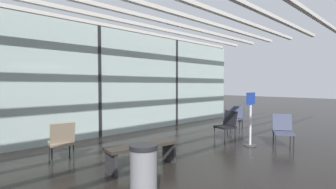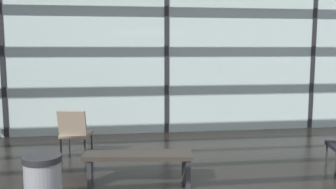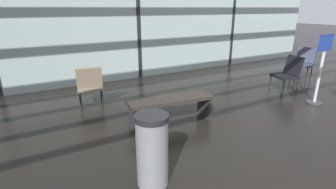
{
  "view_description": "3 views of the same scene",
  "coord_description": "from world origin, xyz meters",
  "px_view_note": "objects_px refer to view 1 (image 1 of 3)",
  "views": [
    {
      "loc": [
        -3.84,
        -1.82,
        1.65
      ],
      "look_at": [
        1.38,
        3.51,
        1.35
      ],
      "focal_mm": 26.23,
      "sensor_mm": 36.0,
      "label": 1
    },
    {
      "loc": [
        -1.05,
        -2.85,
        1.9
      ],
      "look_at": [
        -0.09,
        4.22,
        1.0
      ],
      "focal_mm": 38.41,
      "sensor_mm": 36.0,
      "label": 2
    },
    {
      "loc": [
        -2.9,
        -1.53,
        1.93
      ],
      "look_at": [
        -0.99,
        1.8,
        0.62
      ],
      "focal_mm": 27.08,
      "sensor_mm": 36.0,
      "label": 3
    }
  ],
  "objects_px": {
    "lounge_chair_1": "(236,117)",
    "info_sign": "(250,121)",
    "lounge_chair_0": "(283,129)",
    "waiting_bench": "(142,149)",
    "parked_airplane": "(3,73)",
    "lounge_chair_3": "(62,139)",
    "trash_bin": "(144,176)",
    "lounge_chair_2": "(227,124)"
  },
  "relations": [
    {
      "from": "lounge_chair_1",
      "to": "info_sign",
      "type": "bearing_deg",
      "value": -66.83
    },
    {
      "from": "lounge_chair_3",
      "to": "lounge_chair_2",
      "type": "bearing_deg",
      "value": 174.94
    },
    {
      "from": "lounge_chair_3",
      "to": "waiting_bench",
      "type": "height_order",
      "value": "lounge_chair_3"
    },
    {
      "from": "lounge_chair_0",
      "to": "lounge_chair_3",
      "type": "xyz_separation_m",
      "value": [
        -4.65,
        2.8,
        0.0
      ]
    },
    {
      "from": "trash_bin",
      "to": "lounge_chair_1",
      "type": "bearing_deg",
      "value": 19.2
    },
    {
      "from": "parked_airplane",
      "to": "lounge_chair_1",
      "type": "height_order",
      "value": "parked_airplane"
    },
    {
      "from": "parked_airplane",
      "to": "info_sign",
      "type": "relative_size",
      "value": 10.13
    },
    {
      "from": "lounge_chair_1",
      "to": "lounge_chair_2",
      "type": "distance_m",
      "value": 1.65
    },
    {
      "from": "lounge_chair_0",
      "to": "lounge_chair_2",
      "type": "xyz_separation_m",
      "value": [
        -0.31,
        1.49,
        0.0
      ]
    },
    {
      "from": "lounge_chair_1",
      "to": "parked_airplane",
      "type": "bearing_deg",
      "value": -164.74
    },
    {
      "from": "lounge_chair_3",
      "to": "waiting_bench",
      "type": "xyz_separation_m",
      "value": [
        1.03,
        -1.45,
        -0.13
      ]
    },
    {
      "from": "lounge_chair_1",
      "to": "trash_bin",
      "type": "relative_size",
      "value": 1.01
    },
    {
      "from": "lounge_chair_3",
      "to": "trash_bin",
      "type": "height_order",
      "value": "lounge_chair_3"
    },
    {
      "from": "waiting_bench",
      "to": "info_sign",
      "type": "bearing_deg",
      "value": -4.72
    },
    {
      "from": "lounge_chair_0",
      "to": "info_sign",
      "type": "xyz_separation_m",
      "value": [
        -0.46,
        0.68,
        0.18
      ]
    },
    {
      "from": "lounge_chair_0",
      "to": "waiting_bench",
      "type": "relative_size",
      "value": 0.57
    },
    {
      "from": "lounge_chair_0",
      "to": "info_sign",
      "type": "distance_m",
      "value": 0.84
    },
    {
      "from": "lounge_chair_1",
      "to": "lounge_chair_3",
      "type": "bearing_deg",
      "value": -113.72
    },
    {
      "from": "parked_airplane",
      "to": "info_sign",
      "type": "bearing_deg",
      "value": -69.54
    },
    {
      "from": "lounge_chair_1",
      "to": "lounge_chair_2",
      "type": "height_order",
      "value": "same"
    },
    {
      "from": "lounge_chair_3",
      "to": "info_sign",
      "type": "relative_size",
      "value": 0.6
    },
    {
      "from": "parked_airplane",
      "to": "lounge_chair_3",
      "type": "distance_m",
      "value": 8.12
    },
    {
      "from": "lounge_chair_2",
      "to": "trash_bin",
      "type": "bearing_deg",
      "value": -58.35
    },
    {
      "from": "lounge_chair_0",
      "to": "lounge_chair_1",
      "type": "relative_size",
      "value": 1.0
    },
    {
      "from": "lounge_chair_0",
      "to": "lounge_chair_1",
      "type": "distance_m",
      "value": 2.44
    },
    {
      "from": "parked_airplane",
      "to": "lounge_chair_2",
      "type": "height_order",
      "value": "parked_airplane"
    },
    {
      "from": "lounge_chair_2",
      "to": "lounge_chair_3",
      "type": "height_order",
      "value": "same"
    },
    {
      "from": "parked_airplane",
      "to": "lounge_chair_0",
      "type": "relative_size",
      "value": 16.76
    },
    {
      "from": "lounge_chair_1",
      "to": "info_sign",
      "type": "height_order",
      "value": "info_sign"
    },
    {
      "from": "parked_airplane",
      "to": "info_sign",
      "type": "distance_m",
      "value": 10.83
    },
    {
      "from": "lounge_chair_1",
      "to": "waiting_bench",
      "type": "relative_size",
      "value": 0.57
    },
    {
      "from": "info_sign",
      "to": "lounge_chair_1",
      "type": "bearing_deg",
      "value": 40.15
    },
    {
      "from": "lounge_chair_3",
      "to": "info_sign",
      "type": "distance_m",
      "value": 4.71
    },
    {
      "from": "lounge_chair_0",
      "to": "lounge_chair_2",
      "type": "bearing_deg",
      "value": 162.03
    },
    {
      "from": "lounge_chair_2",
      "to": "waiting_bench",
      "type": "height_order",
      "value": "lounge_chair_2"
    },
    {
      "from": "waiting_bench",
      "to": "info_sign",
      "type": "height_order",
      "value": "info_sign"
    },
    {
      "from": "info_sign",
      "to": "parked_airplane",
      "type": "bearing_deg",
      "value": 110.46
    },
    {
      "from": "waiting_bench",
      "to": "lounge_chair_1",
      "type": "bearing_deg",
      "value": 16.06
    },
    {
      "from": "waiting_bench",
      "to": "trash_bin",
      "type": "distance_m",
      "value": 1.64
    },
    {
      "from": "lounge_chair_3",
      "to": "info_sign",
      "type": "xyz_separation_m",
      "value": [
        4.2,
        -2.12,
        0.18
      ]
    },
    {
      "from": "waiting_bench",
      "to": "lounge_chair_0",
      "type": "bearing_deg",
      "value": -13.14
    },
    {
      "from": "parked_airplane",
      "to": "lounge_chair_2",
      "type": "relative_size",
      "value": 16.76
    }
  ]
}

